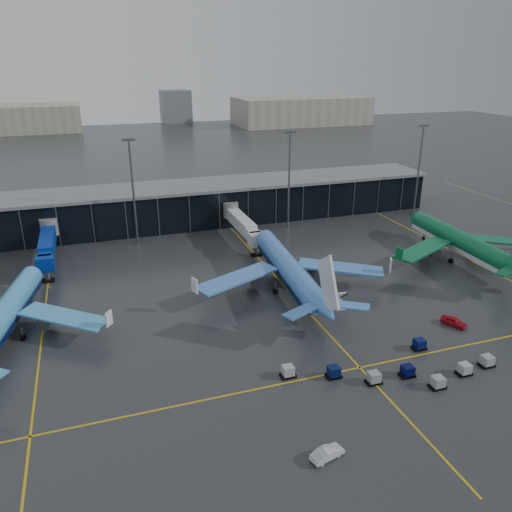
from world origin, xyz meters
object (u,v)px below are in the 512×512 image
object	(u,v)px
airliner_arkefly	(2,300)
mobile_airstair	(338,303)
baggage_carts	(402,369)
airliner_klm_near	(288,255)
airliner_aer_lingus	(460,230)
service_van_white	(327,453)
service_van_red	(454,322)

from	to	relation	value
airliner_arkefly	mobile_airstair	world-z (taller)	airliner_arkefly
baggage_carts	mobile_airstair	world-z (taller)	mobile_airstair
airliner_klm_near	airliner_aer_lingus	bearing A→B (deg)	7.54
mobile_airstair	service_van_white	bearing A→B (deg)	-117.92
airliner_arkefly	airliner_aer_lingus	xyz separation A→B (m)	(93.01, 4.51, 0.50)
mobile_airstair	baggage_carts	bearing A→B (deg)	-91.50
service_van_white	mobile_airstair	bearing A→B (deg)	-44.29
airliner_aer_lingus	service_van_white	world-z (taller)	airliner_aer_lingus
airliner_arkefly	service_van_red	bearing A→B (deg)	-4.84
service_van_white	airliner_aer_lingus	bearing A→B (deg)	-65.20
airliner_aer_lingus	airliner_klm_near	bearing A→B (deg)	-174.06
airliner_klm_near	service_van_white	xyz separation A→B (m)	(-12.88, -43.91, -6.28)
airliner_arkefly	airliner_aer_lingus	distance (m)	93.12
airliner_aer_lingus	baggage_carts	xyz separation A→B (m)	(-37.91, -34.71, -6.06)
service_van_white	service_van_red	bearing A→B (deg)	-73.82
baggage_carts	mobile_airstair	distance (m)	21.87
mobile_airstair	airliner_arkefly	bearing A→B (deg)	172.99
airliner_klm_near	airliner_aer_lingus	xyz separation A→B (m)	(42.62, 2.22, -0.15)
airliner_arkefly	airliner_klm_near	size ratio (longest dim) A/B	0.91
airliner_klm_near	baggage_carts	size ratio (longest dim) A/B	1.46
airliner_aer_lingus	mobile_airstair	world-z (taller)	airliner_aer_lingus
baggage_carts	service_van_white	xyz separation A→B (m)	(-17.59, -11.43, -0.07)
airliner_klm_near	service_van_red	size ratio (longest dim) A/B	10.35
airliner_klm_near	baggage_carts	bearing A→B (deg)	-77.19
service_van_red	baggage_carts	bearing A→B (deg)	-176.97
airliner_aer_lingus	mobile_airstair	size ratio (longest dim) A/B	12.89
mobile_airstair	service_van_red	bearing A→B (deg)	-38.12
airliner_klm_near	service_van_white	bearing A→B (deg)	-101.79
airliner_klm_near	service_van_red	world-z (taller)	airliner_klm_near
mobile_airstair	service_van_white	distance (m)	38.17
airliner_aer_lingus	service_van_red	xyz separation A→B (m)	(-21.42, -25.57, -6.07)
airliner_klm_near	mobile_airstair	distance (m)	13.63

